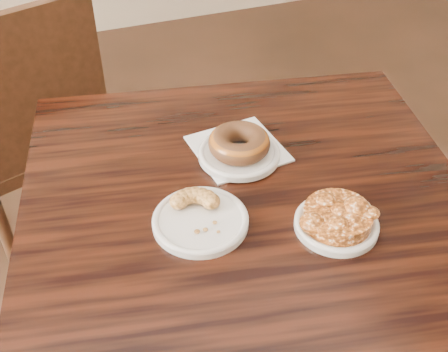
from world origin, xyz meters
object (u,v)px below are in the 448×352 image
object	(u,v)px
glazed_donut	(239,143)
cruller_fragment	(200,213)
chair_far	(23,135)
apple_fritter	(338,214)
cafe_table	(244,325)

from	to	relation	value
glazed_donut	cruller_fragment	size ratio (longest dim) A/B	1.12
chair_far	apple_fritter	distance (m)	1.09
cafe_table	chair_far	size ratio (longest dim) A/B	0.91
chair_far	cafe_table	bearing A→B (deg)	98.03
glazed_donut	apple_fritter	distance (m)	0.25
apple_fritter	cruller_fragment	xyz separation A→B (m)	(-0.21, 0.09, -0.00)
chair_far	glazed_donut	world-z (taller)	chair_far
cafe_table	apple_fritter	xyz separation A→B (m)	(0.11, -0.11, 0.41)
glazed_donut	apple_fritter	xyz separation A→B (m)	(0.09, -0.23, -0.01)
chair_far	cruller_fragment	bearing A→B (deg)	91.43
cafe_table	chair_far	bearing A→B (deg)	127.38
apple_fritter	chair_far	bearing A→B (deg)	119.23
glazed_donut	cruller_fragment	xyz separation A→B (m)	(-0.13, -0.15, -0.01)
glazed_donut	cruller_fragment	bearing A→B (deg)	-131.10
cafe_table	cruller_fragment	distance (m)	0.41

